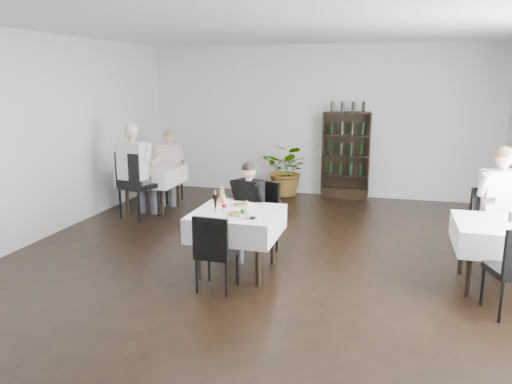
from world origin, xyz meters
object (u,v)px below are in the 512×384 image
Objects in this scene: wine_shelf at (346,156)px; diner_main at (246,203)px; main_table at (237,223)px; potted_tree at (288,170)px.

diner_main is at bearing -104.01° from wine_shelf.
main_table is 4.21m from potted_tree.
diner_main is at bearing -86.85° from potted_tree.
wine_shelf is 4.41m from main_table.
diner_main reaches higher than potted_tree.
wine_shelf is 1.70× the size of main_table.
wine_shelf is at bearing 75.99° from diner_main.
wine_shelf reaches higher than potted_tree.
diner_main is at bearing 94.55° from main_table.
wine_shelf is 3.89m from diner_main.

